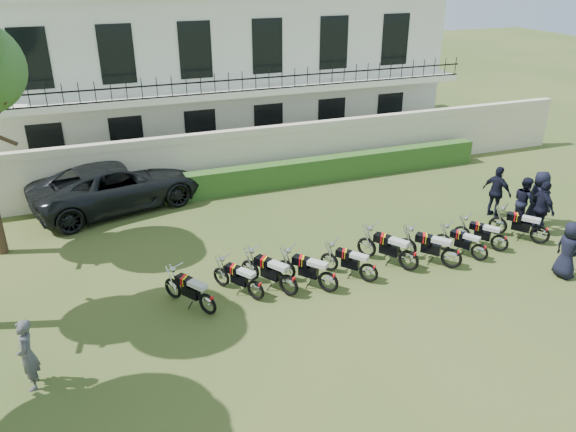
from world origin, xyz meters
name	(u,v)px	position (x,y,z in m)	size (l,w,h in m)	color
ground	(331,278)	(0.00, 0.00, 0.00)	(100.00, 100.00, 0.00)	#32491D
perimeter_wall	(249,156)	(0.00, 8.00, 1.17)	(30.00, 0.35, 2.30)	beige
hedge	(279,175)	(1.00, 7.20, 0.50)	(18.00, 0.60, 1.00)	#234C1B
building	(211,67)	(0.00, 13.96, 3.71)	(20.40, 9.60, 7.40)	white
motorcycle_0	(207,299)	(-3.74, -0.57, 0.47)	(1.10, 1.62, 1.02)	black
motorcycle_1	(256,286)	(-2.38, -0.34, 0.45)	(1.08, 1.52, 0.97)	black
motorcycle_2	(289,280)	(-1.48, -0.46, 0.50)	(1.16, 1.72, 1.08)	black
motorcycle_3	(328,277)	(-0.40, -0.68, 0.49)	(1.33, 1.55, 1.06)	black
motorcycle_4	(369,268)	(0.90, -0.59, 0.46)	(1.22, 1.46, 0.99)	black
motorcycle_5	(409,256)	(2.29, -0.43, 0.51)	(1.21, 1.75, 1.11)	black
motorcycle_6	(452,253)	(3.56, -0.75, 0.50)	(1.37, 1.59, 1.09)	black
motorcycle_7	(480,248)	(4.63, -0.66, 0.43)	(0.99, 1.48, 0.93)	black
motorcycle_8	(500,239)	(5.60, -0.39, 0.44)	(1.12, 1.44, 0.95)	black
motorcycle_9	(541,231)	(7.15, -0.42, 0.48)	(1.25, 1.58, 1.05)	black
suv	(118,185)	(-5.20, 7.41, 0.85)	(2.82, 6.12, 1.70)	black
inspector	(27,355)	(-7.87, -1.86, 0.83)	(0.61, 0.40, 1.66)	#525257
officer_0	(569,250)	(6.36, -2.26, 0.86)	(0.84, 0.55, 1.72)	black
officer_2	(542,208)	(7.64, 0.16, 0.94)	(1.10, 0.46, 1.87)	black
officer_3	(539,198)	(8.12, 0.83, 0.96)	(0.94, 0.61, 1.93)	black
officer_4	(524,201)	(7.66, 0.99, 0.86)	(0.84, 0.65, 1.72)	black
officer_5	(497,192)	(7.21, 1.87, 0.93)	(1.09, 0.45, 1.86)	black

